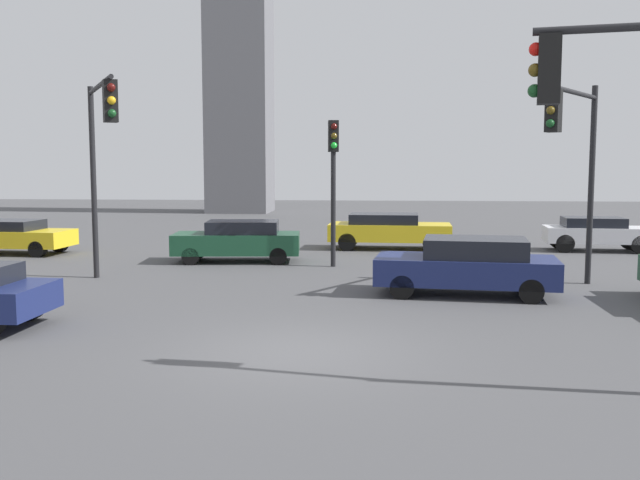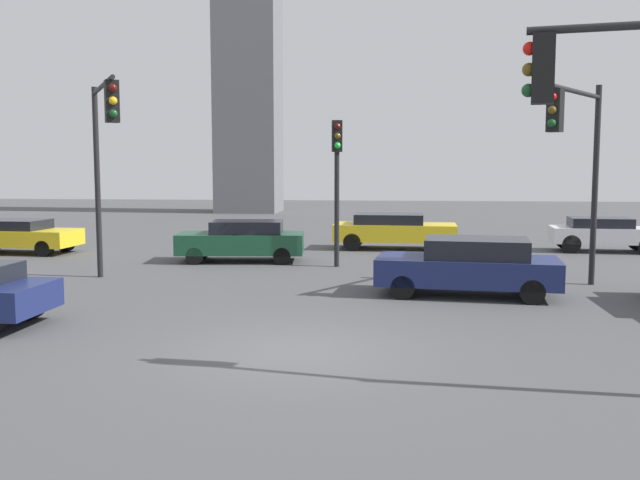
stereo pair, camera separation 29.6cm
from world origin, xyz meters
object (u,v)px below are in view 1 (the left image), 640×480
Objects in this scene: car_7 at (388,230)px; car_4 at (468,265)px; traffic_light_0 at (101,137)px; traffic_light_3 at (333,165)px; car_2 at (238,240)px; car_3 at (597,233)px; car_6 at (10,236)px; traffic_light_1 at (574,144)px.

car_4 is at bearing -77.07° from car_7.
traffic_light_0 is 1.15× the size of car_7.
traffic_light_3 is at bearing -45.73° from car_4.
traffic_light_0 is 12.73m from car_7.
car_4 reaches higher than car_2.
traffic_light_0 reaches higher than car_3.
car_7 is (5.18, 4.15, 0.02)m from car_2.
traffic_light_3 is 6.58m from car_4.
car_6 is at bearing -17.82° from car_4.
car_3 reaches higher than car_6.
traffic_light_0 is 6.82m from car_2.
car_2 is at bearing -115.00° from traffic_light_3.
traffic_light_0 is 10.16m from car_4.
traffic_light_0 reaches higher than car_6.
car_6 is (-18.66, 6.52, -3.15)m from traffic_light_1.
car_4 is (3.72, -4.79, -2.54)m from traffic_light_3.
traffic_light_1 reaches higher than traffic_light_3.
car_7 is at bearing 150.81° from traffic_light_3.
traffic_light_1 is 1.21× the size of car_6.
traffic_light_0 is at bearing -126.78° from car_7.
car_7 reaches higher than car_6.
car_2 is (-9.74, 5.07, -3.10)m from traffic_light_1.
car_4 reaches higher than car_7.
car_2 is (-3.32, 0.94, -2.57)m from traffic_light_3.
car_3 is at bearing 91.98° from traffic_light_0.
car_6 is at bearing -166.86° from car_7.
car_7 is (-1.86, 9.89, -0.00)m from car_4.
traffic_light_1 is 1.15× the size of traffic_light_3.
car_4 is at bearing -21.01° from car_6.
car_3 is 0.85× the size of car_7.
car_4 is at bearing -117.79° from car_3.
car_7 is at bearing 14.09° from car_6.
car_2 is at bearing -138.98° from car_7.
traffic_light_1 is at bearing -61.42° from car_7.
car_2 is 1.08× the size of car_3.
traffic_light_3 reaches higher than car_7.
car_7 is at bearing -146.61° from car_2.
traffic_light_3 reaches higher than car_3.
car_6 is (-6.35, 6.85, -3.34)m from traffic_light_0.
traffic_light_3 is 11.35m from car_3.
traffic_light_0 is 18.66m from car_3.
traffic_light_0 is at bearing -56.20° from traffic_light_1.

